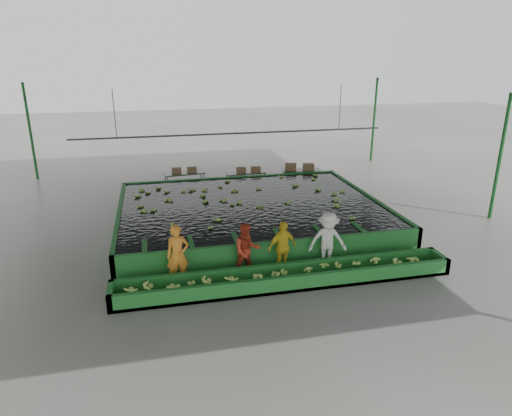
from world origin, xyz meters
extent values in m
plane|color=slate|center=(0.00, 0.00, 0.00)|extent=(80.00, 80.00, 0.00)
cube|color=gray|center=(0.00, 0.00, 5.00)|extent=(20.00, 22.00, 0.04)
cube|color=black|center=(0.00, 1.50, 0.85)|extent=(9.70, 7.70, 0.00)
cylinder|color=#59605B|center=(0.00, 5.00, 3.00)|extent=(0.08, 0.08, 14.00)
cylinder|color=#59605B|center=(-5.00, 5.00, 4.00)|extent=(0.04, 0.04, 2.00)
cylinder|color=#59605B|center=(5.00, 5.00, 4.00)|extent=(0.04, 0.04, 2.00)
imported|color=orange|center=(-3.06, -2.80, 0.90)|extent=(0.70, 0.51, 1.81)
imported|color=#A5301A|center=(-1.03, -2.80, 0.85)|extent=(0.85, 0.68, 1.69)
imported|color=yellow|center=(0.07, -2.80, 0.84)|extent=(1.06, 0.66, 1.67)
imported|color=silver|center=(1.52, -2.80, 0.92)|extent=(1.29, 0.88, 1.84)
camera|label=1|loc=(-3.53, -14.96, 6.45)|focal=32.00mm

